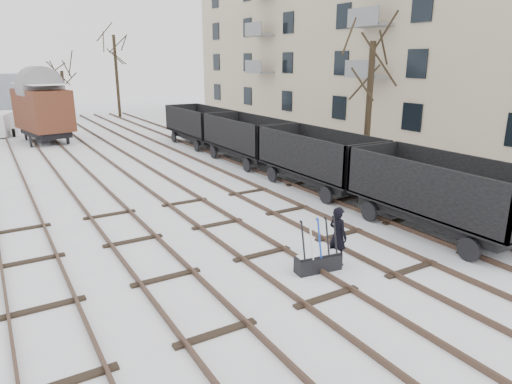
# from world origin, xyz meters

# --- Properties ---
(ground) EXTENTS (120.00, 120.00, 0.00)m
(ground) POSITION_xyz_m (0.00, 0.00, 0.00)
(ground) COLOR white
(ground) RESTS_ON ground
(tracks) EXTENTS (13.90, 52.00, 0.16)m
(tracks) POSITION_xyz_m (-0.00, 13.67, 0.07)
(tracks) COLOR black
(tracks) RESTS_ON ground
(apartment_block) EXTENTS (10.12, 45.00, 16.10)m
(apartment_block) POSITION_xyz_m (19.95, 14.00, 8.05)
(apartment_block) COLOR #C0B594
(apartment_block) RESTS_ON ground
(shed_right) EXTENTS (7.00, 6.00, 4.50)m
(shed_right) POSITION_xyz_m (-4.00, 40.00, 2.25)
(shed_right) COLOR gray
(shed_right) RESTS_ON ground
(ground_frame) EXTENTS (1.34, 0.59, 1.49)m
(ground_frame) POSITION_xyz_m (0.75, -1.70, 0.28)
(ground_frame) COLOR black
(ground_frame) RESTS_ON ground
(worker) EXTENTS (0.47, 0.66, 1.69)m
(worker) POSITION_xyz_m (1.50, -1.60, 0.85)
(worker) COLOR black
(worker) RESTS_ON ground
(freight_wagon_a) EXTENTS (2.49, 6.22, 2.54)m
(freight_wagon_a) POSITION_xyz_m (6.00, -1.43, 0.97)
(freight_wagon_a) COLOR black
(freight_wagon_a) RESTS_ON ground
(freight_wagon_b) EXTENTS (2.49, 6.22, 2.54)m
(freight_wagon_b) POSITION_xyz_m (6.00, 4.97, 0.97)
(freight_wagon_b) COLOR black
(freight_wagon_b) RESTS_ON ground
(freight_wagon_c) EXTENTS (2.49, 6.22, 2.54)m
(freight_wagon_c) POSITION_xyz_m (6.00, 11.37, 0.97)
(freight_wagon_c) COLOR black
(freight_wagon_c) RESTS_ON ground
(freight_wagon_d) EXTENTS (2.49, 6.22, 2.54)m
(freight_wagon_d) POSITION_xyz_m (6.00, 17.77, 0.97)
(freight_wagon_d) COLOR black
(freight_wagon_d) RESTS_ON ground
(box_van_wagon) EXTENTS (3.75, 5.74, 4.05)m
(box_van_wagon) POSITION_xyz_m (-2.85, 24.61, 2.36)
(box_van_wagon) COLOR black
(box_van_wagon) RESTS_ON ground
(panel_van) EXTENTS (2.76, 4.24, 1.73)m
(panel_van) POSITION_xyz_m (-5.47, 29.55, 0.90)
(panel_van) COLOR white
(panel_van) RESTS_ON ground
(tree_near) EXTENTS (0.30, 0.30, 6.45)m
(tree_near) POSITION_xyz_m (9.54, 5.66, 3.23)
(tree_near) COLOR black
(tree_near) RESTS_ON ground
(tree_far_left) EXTENTS (0.30, 0.30, 4.64)m
(tree_far_left) POSITION_xyz_m (0.56, 37.17, 2.32)
(tree_far_left) COLOR black
(tree_far_left) RESTS_ON ground
(tree_far_right) EXTENTS (0.30, 0.30, 8.00)m
(tree_far_right) POSITION_xyz_m (5.65, 36.95, 4.00)
(tree_far_right) COLOR black
(tree_far_right) RESTS_ON ground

